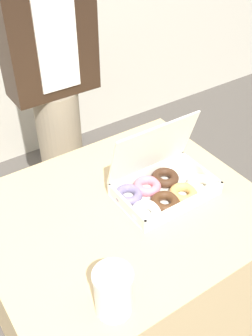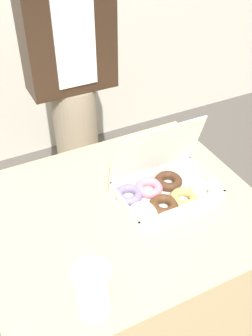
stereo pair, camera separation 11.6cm
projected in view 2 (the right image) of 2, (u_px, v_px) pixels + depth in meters
The scene contains 5 objects.
ground_plane at pixel (123, 333), 1.68m from camera, with size 14.00×14.00×0.00m, color #4C4742.
table at pixel (122, 281), 1.45m from camera, with size 0.85×0.72×0.74m.
donut_box at pixel (163, 189), 1.23m from camera, with size 0.33×0.21×0.24m.
coffee_cup at pixel (93, 289), 0.91m from camera, with size 0.09×0.09×0.13m.
person_customer at pixel (71, 71), 1.57m from camera, with size 0.35×0.21×1.63m.
Camera 2 is at (-0.38, -0.79, 1.60)m, focal length 42.00 mm.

